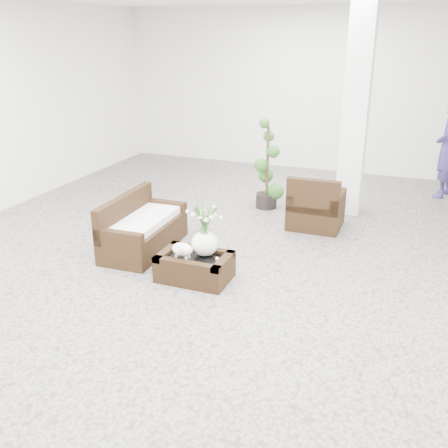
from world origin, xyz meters
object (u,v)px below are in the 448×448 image
(coffee_table, at_px, (195,268))
(armchair, at_px, (317,201))
(loveseat, at_px, (144,224))
(topiary, at_px, (267,165))

(coffee_table, xyz_separation_m, armchair, (1.04, 2.44, 0.28))
(loveseat, xyz_separation_m, topiary, (1.10, 2.46, 0.39))
(armchair, relative_size, topiary, 0.56)
(armchair, xyz_separation_m, topiary, (-1.02, 0.63, 0.35))
(coffee_table, relative_size, armchair, 1.03)
(loveseat, relative_size, topiary, 0.95)
(armchair, distance_m, loveseat, 2.80)
(armchair, height_order, loveseat, armchair)
(topiary, bearing_deg, loveseat, -113.96)
(coffee_table, bearing_deg, loveseat, 150.69)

